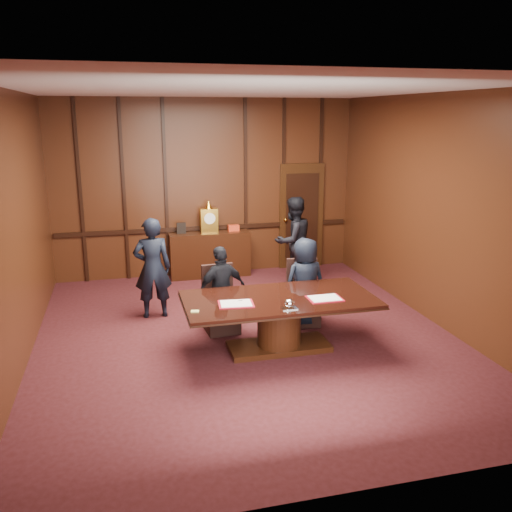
{
  "coord_description": "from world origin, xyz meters",
  "views": [
    {
      "loc": [
        -1.68,
        -7.2,
        3.18
      ],
      "look_at": [
        0.31,
        0.67,
        1.05
      ],
      "focal_mm": 38.0,
      "sensor_mm": 36.0,
      "label": 1
    }
  ],
  "objects_px": {
    "sideboard": "(210,252)",
    "signatory_left": "(222,290)",
    "witness_left": "(153,268)",
    "signatory_right": "(305,282)",
    "conference_table": "(279,315)",
    "witness_right": "(293,241)"
  },
  "relations": [
    {
      "from": "sideboard",
      "to": "witness_left",
      "type": "relative_size",
      "value": 0.98
    },
    {
      "from": "conference_table",
      "to": "witness_left",
      "type": "bearing_deg",
      "value": 132.73
    },
    {
      "from": "sideboard",
      "to": "signatory_left",
      "type": "height_order",
      "value": "sideboard"
    },
    {
      "from": "sideboard",
      "to": "conference_table",
      "type": "relative_size",
      "value": 0.61
    },
    {
      "from": "signatory_left",
      "to": "witness_left",
      "type": "relative_size",
      "value": 0.82
    },
    {
      "from": "witness_left",
      "to": "signatory_right",
      "type": "bearing_deg",
      "value": 157.56
    },
    {
      "from": "sideboard",
      "to": "conference_table",
      "type": "xyz_separation_m",
      "value": [
        0.34,
        -3.76,
        0.02
      ]
    },
    {
      "from": "signatory_left",
      "to": "signatory_right",
      "type": "relative_size",
      "value": 0.96
    },
    {
      "from": "sideboard",
      "to": "witness_right",
      "type": "distance_m",
      "value": 1.76
    },
    {
      "from": "signatory_left",
      "to": "witness_right",
      "type": "bearing_deg",
      "value": -148.46
    },
    {
      "from": "conference_table",
      "to": "sideboard",
      "type": "bearing_deg",
      "value": 95.16
    },
    {
      "from": "witness_left",
      "to": "sideboard",
      "type": "bearing_deg",
      "value": -121.61
    },
    {
      "from": "signatory_left",
      "to": "witness_right",
      "type": "height_order",
      "value": "witness_right"
    },
    {
      "from": "conference_table",
      "to": "signatory_right",
      "type": "bearing_deg",
      "value": 50.91
    },
    {
      "from": "signatory_left",
      "to": "witness_left",
      "type": "bearing_deg",
      "value": -62.1
    },
    {
      "from": "conference_table",
      "to": "signatory_right",
      "type": "xyz_separation_m",
      "value": [
        0.65,
        0.8,
        0.18
      ]
    },
    {
      "from": "sideboard",
      "to": "signatory_left",
      "type": "distance_m",
      "value": 2.98
    },
    {
      "from": "conference_table",
      "to": "witness_right",
      "type": "distance_m",
      "value": 3.09
    },
    {
      "from": "signatory_right",
      "to": "conference_table",
      "type": "bearing_deg",
      "value": 41.8
    },
    {
      "from": "witness_left",
      "to": "witness_right",
      "type": "bearing_deg",
      "value": -157.41
    },
    {
      "from": "signatory_right",
      "to": "witness_left",
      "type": "relative_size",
      "value": 0.85
    },
    {
      "from": "signatory_right",
      "to": "witness_right",
      "type": "xyz_separation_m",
      "value": [
        0.47,
        2.05,
        0.15
      ]
    }
  ]
}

